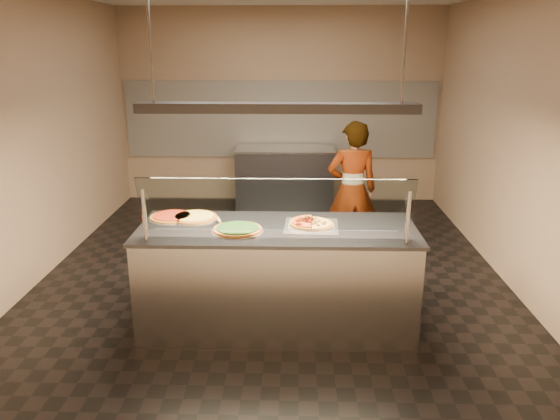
{
  "coord_description": "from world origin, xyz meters",
  "views": [
    {
      "loc": [
        0.24,
        -5.67,
        2.45
      ],
      "look_at": [
        0.11,
        -0.99,
        1.02
      ],
      "focal_mm": 35.0,
      "sensor_mm": 36.0,
      "label": 1
    }
  ],
  "objects_px": {
    "serving_counter": "(277,277)",
    "perforated_tray": "(311,226)",
    "heat_lamp_housing": "(277,108)",
    "half_pizza_sausage": "(322,223)",
    "prep_table": "(285,177)",
    "pizza_cheese": "(195,217)",
    "worker": "(352,190)",
    "pizza_spatula": "(224,221)",
    "pizza_tomato": "(172,216)",
    "sneeze_guard": "(276,206)",
    "pizza_spinach": "(238,229)",
    "half_pizza_pepperoni": "(301,222)"
  },
  "relations": [
    {
      "from": "sneeze_guard",
      "to": "serving_counter",
      "type": "bearing_deg",
      "value": 90.0
    },
    {
      "from": "pizza_tomato",
      "to": "pizza_spatula",
      "type": "height_order",
      "value": "pizza_spatula"
    },
    {
      "from": "perforated_tray",
      "to": "worker",
      "type": "relative_size",
      "value": 0.3
    },
    {
      "from": "serving_counter",
      "to": "worker",
      "type": "bearing_deg",
      "value": 64.64
    },
    {
      "from": "sneeze_guard",
      "to": "pizza_cheese",
      "type": "distance_m",
      "value": 0.99
    },
    {
      "from": "serving_counter",
      "to": "half_pizza_sausage",
      "type": "xyz_separation_m",
      "value": [
        0.38,
        0.03,
        0.49
      ]
    },
    {
      "from": "perforated_tray",
      "to": "heat_lamp_housing",
      "type": "relative_size",
      "value": 0.21
    },
    {
      "from": "pizza_spatula",
      "to": "worker",
      "type": "height_order",
      "value": "worker"
    },
    {
      "from": "perforated_tray",
      "to": "pizza_spatula",
      "type": "height_order",
      "value": "pizza_spatula"
    },
    {
      "from": "half_pizza_pepperoni",
      "to": "worker",
      "type": "distance_m",
      "value": 1.81
    },
    {
      "from": "pizza_spinach",
      "to": "pizza_spatula",
      "type": "xyz_separation_m",
      "value": [
        -0.14,
        0.17,
        0.01
      ]
    },
    {
      "from": "perforated_tray",
      "to": "heat_lamp_housing",
      "type": "xyz_separation_m",
      "value": [
        -0.29,
        -0.03,
        1.01
      ]
    },
    {
      "from": "half_pizza_sausage",
      "to": "pizza_tomato",
      "type": "distance_m",
      "value": 1.37
    },
    {
      "from": "sneeze_guard",
      "to": "half_pizza_pepperoni",
      "type": "distance_m",
      "value": 0.5
    },
    {
      "from": "pizza_spinach",
      "to": "worker",
      "type": "height_order",
      "value": "worker"
    },
    {
      "from": "prep_table",
      "to": "worker",
      "type": "bearing_deg",
      "value": -67.88
    },
    {
      "from": "sneeze_guard",
      "to": "half_pizza_sausage",
      "type": "bearing_deg",
      "value": 44.39
    },
    {
      "from": "pizza_cheese",
      "to": "pizza_spatula",
      "type": "distance_m",
      "value": 0.34
    },
    {
      "from": "half_pizza_sausage",
      "to": "pizza_cheese",
      "type": "height_order",
      "value": "half_pizza_sausage"
    },
    {
      "from": "pizza_tomato",
      "to": "heat_lamp_housing",
      "type": "relative_size",
      "value": 0.18
    },
    {
      "from": "pizza_tomato",
      "to": "prep_table",
      "type": "distance_m",
      "value": 3.68
    },
    {
      "from": "pizza_spatula",
      "to": "worker",
      "type": "distance_m",
      "value": 2.11
    },
    {
      "from": "sneeze_guard",
      "to": "heat_lamp_housing",
      "type": "distance_m",
      "value": 0.8
    },
    {
      "from": "prep_table",
      "to": "pizza_tomato",
      "type": "bearing_deg",
      "value": -105.27
    },
    {
      "from": "half_pizza_sausage",
      "to": "pizza_spinach",
      "type": "xyz_separation_m",
      "value": [
        -0.72,
        -0.14,
        -0.01
      ]
    },
    {
      "from": "pizza_spinach",
      "to": "half_pizza_pepperoni",
      "type": "bearing_deg",
      "value": 14.99
    },
    {
      "from": "serving_counter",
      "to": "pizza_cheese",
      "type": "bearing_deg",
      "value": 163.28
    },
    {
      "from": "half_pizza_pepperoni",
      "to": "worker",
      "type": "xyz_separation_m",
      "value": [
        0.61,
        1.69,
        -0.15
      ]
    },
    {
      "from": "sneeze_guard",
      "to": "pizza_cheese",
      "type": "xyz_separation_m",
      "value": [
        -0.76,
        0.57,
        -0.28
      ]
    },
    {
      "from": "sneeze_guard",
      "to": "half_pizza_pepperoni",
      "type": "bearing_deg",
      "value": 61.57
    },
    {
      "from": "prep_table",
      "to": "worker",
      "type": "xyz_separation_m",
      "value": [
        0.83,
        -2.03,
        0.34
      ]
    },
    {
      "from": "worker",
      "to": "serving_counter",
      "type": "bearing_deg",
      "value": 57.18
    },
    {
      "from": "sneeze_guard",
      "to": "prep_table",
      "type": "bearing_deg",
      "value": 90.09
    },
    {
      "from": "perforated_tray",
      "to": "half_pizza_sausage",
      "type": "distance_m",
      "value": 0.09
    },
    {
      "from": "pizza_spinach",
      "to": "worker",
      "type": "relative_size",
      "value": 0.27
    },
    {
      "from": "perforated_tray",
      "to": "pizza_cheese",
      "type": "height_order",
      "value": "pizza_cheese"
    },
    {
      "from": "perforated_tray",
      "to": "half_pizza_sausage",
      "type": "height_order",
      "value": "half_pizza_sausage"
    },
    {
      "from": "half_pizza_pepperoni",
      "to": "heat_lamp_housing",
      "type": "distance_m",
      "value": 1.01
    },
    {
      "from": "serving_counter",
      "to": "pizza_spatula",
      "type": "relative_size",
      "value": 10.55
    },
    {
      "from": "pizza_spatula",
      "to": "prep_table",
      "type": "xyz_separation_m",
      "value": [
        0.46,
        3.7,
        -0.49
      ]
    },
    {
      "from": "half_pizza_pepperoni",
      "to": "perforated_tray",
      "type": "bearing_deg",
      "value": -0.47
    },
    {
      "from": "pizza_cheese",
      "to": "prep_table",
      "type": "bearing_deg",
      "value": 77.98
    },
    {
      "from": "pizza_tomato",
      "to": "sneeze_guard",
      "type": "bearing_deg",
      "value": -30.91
    },
    {
      "from": "perforated_tray",
      "to": "pizza_spinach",
      "type": "height_order",
      "value": "pizza_spinach"
    },
    {
      "from": "sneeze_guard",
      "to": "heat_lamp_housing",
      "type": "height_order",
      "value": "heat_lamp_housing"
    },
    {
      "from": "half_pizza_sausage",
      "to": "prep_table",
      "type": "bearing_deg",
      "value": 95.99
    },
    {
      "from": "pizza_spinach",
      "to": "pizza_cheese",
      "type": "relative_size",
      "value": 1.02
    },
    {
      "from": "half_pizza_sausage",
      "to": "worker",
      "type": "relative_size",
      "value": 0.24
    },
    {
      "from": "half_pizza_pepperoni",
      "to": "heat_lamp_housing",
      "type": "height_order",
      "value": "heat_lamp_housing"
    },
    {
      "from": "serving_counter",
      "to": "perforated_tray",
      "type": "distance_m",
      "value": 0.56
    }
  ]
}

